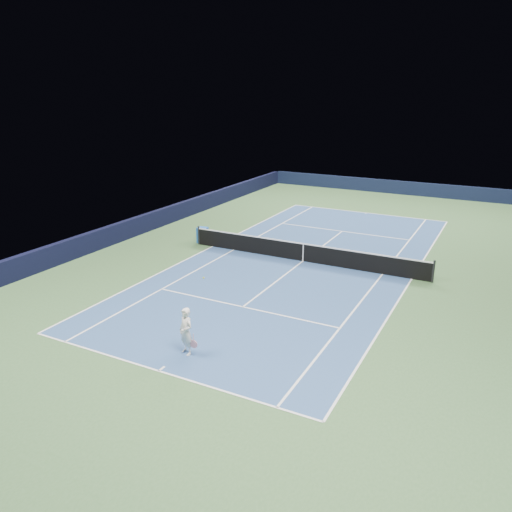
% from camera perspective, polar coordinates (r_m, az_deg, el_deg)
% --- Properties ---
extents(ground, '(40.00, 40.00, 0.00)m').
position_cam_1_polar(ground, '(25.80, 5.38, -0.60)').
color(ground, '#375A31').
rests_on(ground, ground).
extents(wall_far, '(22.00, 0.35, 1.10)m').
position_cam_1_polar(wall_far, '(44.13, 15.34, 7.63)').
color(wall_far, black).
rests_on(wall_far, ground).
extents(wall_left, '(0.35, 40.00, 1.10)m').
position_cam_1_polar(wall_left, '(31.15, -13.35, 3.39)').
color(wall_left, black).
rests_on(wall_left, ground).
extents(court_surface, '(10.97, 23.77, 0.01)m').
position_cam_1_polar(court_surface, '(25.80, 5.38, -0.60)').
color(court_surface, navy).
rests_on(court_surface, ground).
extents(baseline_far, '(10.97, 0.08, 0.00)m').
position_cam_1_polar(baseline_far, '(36.68, 12.50, 4.85)').
color(baseline_far, white).
rests_on(baseline_far, ground).
extents(baseline_near, '(10.97, 0.08, 0.00)m').
position_cam_1_polar(baseline_near, '(16.40, -11.06, -12.77)').
color(baseline_near, white).
rests_on(baseline_near, ground).
extents(sideline_doubles_right, '(0.08, 23.77, 0.00)m').
position_cam_1_polar(sideline_doubles_right, '(24.42, 17.38, -2.51)').
color(sideline_doubles_right, white).
rests_on(sideline_doubles_right, ground).
extents(sideline_doubles_left, '(0.08, 23.77, 0.00)m').
position_cam_1_polar(sideline_doubles_left, '(28.20, -4.97, 1.11)').
color(sideline_doubles_left, white).
rests_on(sideline_doubles_left, ground).
extents(sideline_singles_right, '(0.08, 23.77, 0.00)m').
position_cam_1_polar(sideline_singles_right, '(24.66, 14.26, -2.02)').
color(sideline_singles_right, white).
rests_on(sideline_singles_right, ground).
extents(sideline_singles_left, '(0.08, 23.77, 0.00)m').
position_cam_1_polar(sideline_singles_left, '(27.52, -2.56, 0.71)').
color(sideline_singles_left, white).
rests_on(sideline_singles_left, ground).
extents(service_line_far, '(8.23, 0.08, 0.00)m').
position_cam_1_polar(service_line_far, '(31.57, 9.82, 2.81)').
color(service_line_far, white).
rests_on(service_line_far, ground).
extents(service_line_near, '(8.23, 0.08, 0.00)m').
position_cam_1_polar(service_line_near, '(20.42, -1.51, -5.83)').
color(service_line_near, white).
rests_on(service_line_near, ground).
extents(center_service_line, '(0.08, 12.80, 0.00)m').
position_cam_1_polar(center_service_line, '(25.80, 5.38, -0.58)').
color(center_service_line, white).
rests_on(center_service_line, ground).
extents(center_mark_far, '(0.08, 0.30, 0.00)m').
position_cam_1_polar(center_mark_far, '(36.53, 12.43, 4.80)').
color(center_mark_far, white).
rests_on(center_mark_far, ground).
extents(center_mark_near, '(0.08, 0.30, 0.00)m').
position_cam_1_polar(center_mark_near, '(16.50, -10.73, -12.54)').
color(center_mark_near, white).
rests_on(center_mark_near, ground).
extents(tennis_net, '(12.90, 0.10, 1.07)m').
position_cam_1_polar(tennis_net, '(25.64, 5.42, 0.46)').
color(tennis_net, black).
rests_on(tennis_net, ground).
extents(sponsor_cube, '(0.59, 0.52, 0.90)m').
position_cam_1_polar(sponsor_cube, '(28.86, -6.12, 2.39)').
color(sponsor_cube, blue).
rests_on(sponsor_cube, ground).
extents(tennis_player, '(0.81, 1.32, 2.43)m').
position_cam_1_polar(tennis_player, '(16.83, -7.99, -8.54)').
color(tennis_player, white).
rests_on(tennis_player, ground).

